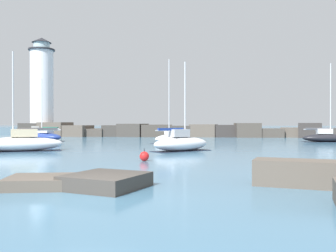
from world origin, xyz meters
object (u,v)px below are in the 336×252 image
lighthouse (42,92)px  mooring_buoy_orange_near (144,156)px  sailboat_moored_1 (326,137)px  sailboat_moored_5 (44,136)px  sailboat_moored_4 (181,143)px  sailboat_moored_2 (20,143)px  sailboat_moored_3 (171,138)px

lighthouse → mooring_buoy_orange_near: 48.87m
sailboat_moored_1 → mooring_buoy_orange_near: sailboat_moored_1 is taller
sailboat_moored_5 → mooring_buoy_orange_near: sailboat_moored_5 is taller
lighthouse → sailboat_moored_4: (27.92, -32.04, -7.11)m
sailboat_moored_1 → sailboat_moored_5: sailboat_moored_1 is taller
sailboat_moored_1 → sailboat_moored_4: sailboat_moored_1 is taller
mooring_buoy_orange_near → sailboat_moored_5: bearing=127.5°
sailboat_moored_2 → lighthouse: bearing=113.4°
lighthouse → mooring_buoy_orange_near: size_ratio=22.15×
sailboat_moored_5 → mooring_buoy_orange_near: (17.54, -22.90, -0.34)m
sailboat_moored_4 → mooring_buoy_orange_near: (-1.49, -8.37, -0.40)m
sailboat_moored_3 → mooring_buoy_orange_near: sailboat_moored_3 is taller
sailboat_moored_5 → mooring_buoy_orange_near: bearing=-52.5°
sailboat_moored_1 → sailboat_moored_3: sailboat_moored_3 is taller
sailboat_moored_2 → sailboat_moored_4: 13.32m
sailboat_moored_3 → sailboat_moored_5: 16.87m
lighthouse → sailboat_moored_1: lighthouse is taller
sailboat_moored_2 → sailboat_moored_3: bearing=52.7°
sailboat_moored_1 → sailboat_moored_2: size_ratio=1.17×
lighthouse → sailboat_moored_2: size_ratio=2.12×
lighthouse → sailboat_moored_5: bearing=-63.1°
sailboat_moored_3 → sailboat_moored_4: sailboat_moored_3 is taller
lighthouse → sailboat_moored_4: size_ratio=2.34×
sailboat_moored_1 → sailboat_moored_3: 19.12m
lighthouse → sailboat_moored_1: size_ratio=1.82×
sailboat_moored_4 → sailboat_moored_5: sailboat_moored_5 is taller
sailboat_moored_3 → mooring_buoy_orange_near: bearing=-87.8°
sailboat_moored_2 → mooring_buoy_orange_near: (11.69, -6.40, -0.40)m
sailboat_moored_1 → lighthouse: bearing=160.9°
sailboat_moored_4 → sailboat_moored_5: (-19.03, 14.53, -0.05)m
sailboat_moored_2 → sailboat_moored_4: (13.18, 1.98, -0.00)m
sailboat_moored_3 → sailboat_moored_4: size_ratio=1.30×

